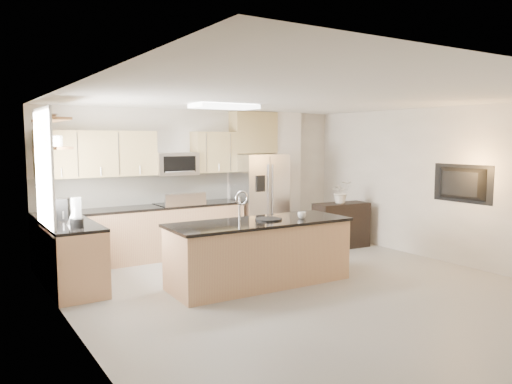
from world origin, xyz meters
TOP-DOWN VIEW (x-y plane):
  - floor at (0.00, 0.00)m, footprint 6.50×6.50m
  - ceiling at (0.00, 0.00)m, footprint 6.00×6.50m
  - wall_back at (0.00, 3.25)m, footprint 6.00×0.02m
  - wall_left at (-3.00, 0.00)m, footprint 0.02×6.50m
  - wall_right at (3.00, 0.00)m, footprint 0.02×6.50m
  - back_counter at (-1.23, 2.93)m, footprint 3.55×0.66m
  - left_counter at (-2.67, 1.85)m, footprint 0.66×1.50m
  - range at (-0.60, 2.92)m, footprint 0.76×0.64m
  - upper_cabinets at (-1.30, 3.09)m, footprint 3.50×0.33m
  - microwave at (-0.60, 3.04)m, footprint 0.76×0.40m
  - refrigerator at (1.06, 2.87)m, footprint 0.92×0.78m
  - partition_column at (1.82, 3.10)m, footprint 0.60×0.30m
  - window at (-2.98, 1.85)m, footprint 0.04×1.15m
  - shelf_lower at (-2.85, 1.95)m, footprint 0.30×1.20m
  - shelf_upper at (-2.85, 1.95)m, footprint 0.30×1.20m
  - ceiling_fixture at (-0.40, 1.60)m, footprint 1.00×0.50m
  - island at (-0.36, 0.67)m, footprint 2.67×1.03m
  - credenza at (2.28, 1.87)m, footprint 1.10×0.53m
  - cup at (0.27, 0.51)m, footprint 0.15×0.15m
  - platter at (-0.21, 0.66)m, footprint 0.42×0.42m
  - blender at (-2.67, 1.45)m, footprint 0.17×0.17m
  - kettle at (-2.62, 1.76)m, footprint 0.22×0.22m
  - coffee_maker at (-2.69, 2.19)m, footprint 0.22×0.24m
  - bowl at (-2.85, 2.25)m, footprint 0.43×0.43m
  - flower_vase at (2.27, 1.88)m, footprint 0.72×0.68m
  - television at (2.91, -0.20)m, footprint 0.14×1.08m

SIDE VIEW (x-z plane):
  - floor at x=0.00m, z-range 0.00..0.00m
  - credenza at x=2.28m, z-range 0.00..0.86m
  - island at x=-0.36m, z-range -0.21..1.13m
  - left_counter at x=-2.67m, z-range 0.00..0.92m
  - back_counter at x=-1.23m, z-range -0.25..1.19m
  - range at x=-0.60m, z-range -0.10..1.04m
  - refrigerator at x=1.06m, z-range 0.00..1.78m
  - platter at x=-0.21m, z-range 0.91..0.93m
  - cup at x=0.27m, z-range 0.91..1.01m
  - kettle at x=-2.62m, z-range 0.90..1.18m
  - coffee_maker at x=-2.69m, z-range 0.91..1.22m
  - blender at x=-2.67m, z-range 0.89..1.29m
  - flower_vase at x=2.27m, z-range 0.86..1.49m
  - wall_back at x=0.00m, z-range 0.00..2.60m
  - wall_left at x=-3.00m, z-range 0.00..2.60m
  - wall_right at x=3.00m, z-range 0.00..2.60m
  - partition_column at x=1.82m, z-range 0.00..2.60m
  - television at x=2.91m, z-range 1.04..1.66m
  - microwave at x=-0.60m, z-range 1.43..1.83m
  - window at x=-2.98m, z-range 0.83..2.47m
  - upper_cabinets at x=-1.30m, z-range 1.45..2.20m
  - shelf_lower at x=-2.85m, z-range 1.93..1.97m
  - shelf_upper at x=-2.85m, z-range 2.30..2.34m
  - bowl at x=-2.85m, z-range 2.34..2.44m
  - ceiling_fixture at x=-0.40m, z-range 2.53..2.59m
  - ceiling at x=0.00m, z-range 2.59..2.61m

